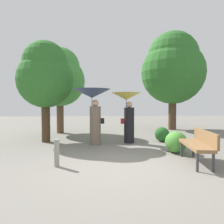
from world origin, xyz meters
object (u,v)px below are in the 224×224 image
at_px(person_right, 127,107).
at_px(path_marker_post, 57,153).
at_px(tree_mid_left, 60,77).
at_px(tree_near_right, 173,68).
at_px(person_left, 93,102).
at_px(park_bench, 199,143).
at_px(tree_near_left, 45,75).

distance_m(person_right, path_marker_post, 3.71).
distance_m(person_right, tree_mid_left, 4.44).
distance_m(tree_near_right, path_marker_post, 9.17).
height_order(person_right, tree_near_right, tree_near_right).
distance_m(person_left, person_right, 1.34).
distance_m(person_right, park_bench, 3.28).
distance_m(tree_near_left, tree_mid_left, 2.50).
height_order(person_left, person_right, person_left).
distance_m(tree_near_left, tree_near_right, 7.30).
bearing_deg(person_left, path_marker_post, 160.03).
xyz_separation_m(person_right, tree_mid_left, (-3.07, 2.85, 1.48)).
height_order(park_bench, tree_near_right, tree_near_right).
height_order(tree_near_left, tree_mid_left, tree_mid_left).
bearing_deg(tree_near_right, tree_near_left, -150.51).
height_order(tree_near_left, path_marker_post, tree_near_left).
distance_m(park_bench, tree_near_right, 7.60).
xyz_separation_m(person_left, tree_mid_left, (-1.77, 3.12, 1.30)).
bearing_deg(tree_mid_left, person_left, -60.49).
relative_size(tree_near_right, path_marker_post, 8.55).
height_order(park_bench, tree_near_left, tree_near_left).
bearing_deg(park_bench, person_left, -125.86).
xyz_separation_m(tree_near_left, path_marker_post, (1.08, -3.26, -2.28)).
bearing_deg(park_bench, tree_near_left, -117.62).
relative_size(park_bench, tree_near_right, 0.28).
bearing_deg(tree_mid_left, path_marker_post, -80.17).
bearing_deg(person_right, park_bench, -156.61).
relative_size(person_right, tree_near_left, 0.49).
distance_m(person_right, tree_near_left, 3.41).
relative_size(person_right, tree_mid_left, 0.44).
xyz_separation_m(tree_near_left, tree_mid_left, (0.09, 2.49, 0.24)).
bearing_deg(person_left, park_bench, -136.55).
relative_size(tree_mid_left, path_marker_post, 6.63).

